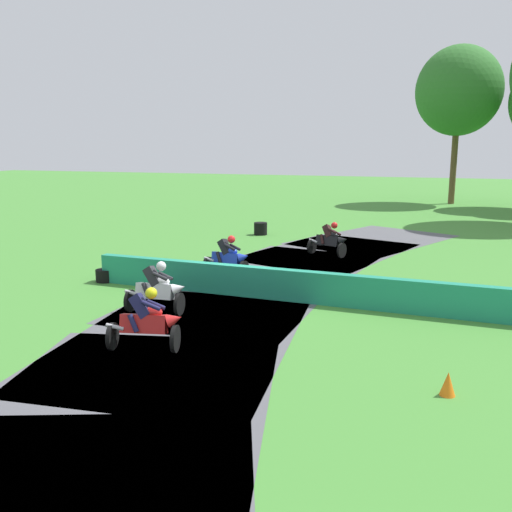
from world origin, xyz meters
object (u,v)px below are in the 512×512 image
motorcycle_chase_blue (228,257)px  motorcycle_trailing_white (158,289)px  tire_stack_near (261,229)px  tire_stack_mid_a (105,275)px  motorcycle_lead_black (330,240)px  traffic_cone (448,384)px  motorcycle_fourth_red (147,321)px

motorcycle_chase_blue → motorcycle_trailing_white: 4.45m
tire_stack_near → tire_stack_mid_a: bearing=-101.1°
motorcycle_lead_black → motorcycle_chase_blue: (-2.62, -4.53, 0.03)m
motorcycle_lead_black → tire_stack_near: bearing=136.1°
traffic_cone → motorcycle_lead_black: bearing=109.9°
motorcycle_lead_black → traffic_cone: bearing=-70.1°
motorcycle_chase_blue → motorcycle_trailing_white: bearing=-94.1°
motorcycle_chase_blue → tire_stack_mid_a: (-3.54, -1.94, -0.46)m
motorcycle_trailing_white → tire_stack_mid_a: motorcycle_trailing_white is taller
motorcycle_trailing_white → tire_stack_mid_a: (-3.23, 2.50, -0.45)m
motorcycle_lead_black → motorcycle_chase_blue: motorcycle_chase_blue is taller
motorcycle_trailing_white → tire_stack_mid_a: 4.11m
motorcycle_lead_black → motorcycle_chase_blue: bearing=-120.0°
motorcycle_trailing_white → motorcycle_fourth_red: 2.67m
motorcycle_fourth_red → motorcycle_trailing_white: bearing=112.8°
motorcycle_chase_blue → motorcycle_trailing_white: (-0.32, -4.44, -0.00)m
motorcycle_trailing_white → traffic_cone: motorcycle_trailing_white is taller
motorcycle_lead_black → motorcycle_fourth_red: motorcycle_fourth_red is taller
motorcycle_lead_black → tire_stack_mid_a: 8.95m
motorcycle_fourth_red → traffic_cone: bearing=-3.6°
motorcycle_chase_blue → tire_stack_mid_a: motorcycle_chase_blue is taller
motorcycle_fourth_red → motorcycle_lead_black: bearing=80.6°
motorcycle_lead_black → motorcycle_fourth_red: size_ratio=1.04×
tire_stack_mid_a → traffic_cone: traffic_cone is taller
motorcycle_trailing_white → motorcycle_chase_blue: bearing=85.9°
tire_stack_mid_a → traffic_cone: 11.73m
motorcycle_chase_blue → tire_stack_near: bearing=100.0°
tire_stack_mid_a → motorcycle_fourth_red: bearing=-49.3°
motorcycle_lead_black → motorcycle_trailing_white: bearing=-108.1°
motorcycle_fourth_red → tire_stack_mid_a: size_ratio=2.87×
tire_stack_near → tire_stack_mid_a: 10.63m
motorcycle_chase_blue → tire_stack_mid_a: bearing=-151.3°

